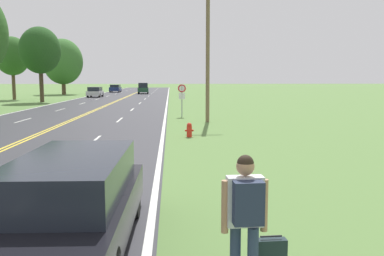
{
  "coord_description": "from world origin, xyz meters",
  "views": [
    {
      "loc": [
        6.49,
        -1.39,
        2.74
      ],
      "look_at": [
        7.2,
        12.01,
        1.09
      ],
      "focal_mm": 38.0,
      "sensor_mm": 36.0,
      "label": 1
    }
  ],
  "objects_px": {
    "car_dark_blue_hatchback_receding": "(115,88)",
    "car_silver_hatchback_mid_near": "(95,92)",
    "tree_left_verge": "(12,56)",
    "hitchhiker_person": "(245,209)",
    "fire_hydrant": "(189,130)",
    "car_black_van_approaching": "(73,200)",
    "tree_behind_sign": "(63,62)",
    "car_dark_green_suv_mid_far": "(143,88)",
    "traffic_sign": "(182,92)",
    "tree_mid_treeline": "(40,51)"
  },
  "relations": [
    {
      "from": "car_dark_blue_hatchback_receding",
      "to": "car_silver_hatchback_mid_near",
      "type": "bearing_deg",
      "value": -178.86
    },
    {
      "from": "tree_left_verge",
      "to": "hitchhiker_person",
      "type": "bearing_deg",
      "value": -66.57
    },
    {
      "from": "fire_hydrant",
      "to": "car_black_van_approaching",
      "type": "relative_size",
      "value": 0.15
    },
    {
      "from": "fire_hydrant",
      "to": "tree_behind_sign",
      "type": "bearing_deg",
      "value": 110.23
    },
    {
      "from": "hitchhiker_person",
      "to": "tree_left_verge",
      "type": "relative_size",
      "value": 0.22
    },
    {
      "from": "fire_hydrant",
      "to": "car_dark_green_suv_mid_far",
      "type": "height_order",
      "value": "car_dark_green_suv_mid_far"
    },
    {
      "from": "traffic_sign",
      "to": "tree_behind_sign",
      "type": "bearing_deg",
      "value": 114.59
    },
    {
      "from": "hitchhiker_person",
      "to": "car_dark_blue_hatchback_receding",
      "type": "relative_size",
      "value": 0.49
    },
    {
      "from": "traffic_sign",
      "to": "car_silver_hatchback_mid_near",
      "type": "bearing_deg",
      "value": 110.86
    },
    {
      "from": "car_black_van_approaching",
      "to": "car_dark_blue_hatchback_receding",
      "type": "relative_size",
      "value": 1.27
    },
    {
      "from": "car_dark_blue_hatchback_receding",
      "to": "car_dark_green_suv_mid_far",
      "type": "bearing_deg",
      "value": -140.86
    },
    {
      "from": "car_dark_green_suv_mid_far",
      "to": "car_dark_blue_hatchback_receding",
      "type": "relative_size",
      "value": 1.31
    },
    {
      "from": "hitchhiker_person",
      "to": "tree_mid_treeline",
      "type": "distance_m",
      "value": 45.83
    },
    {
      "from": "fire_hydrant",
      "to": "traffic_sign",
      "type": "relative_size",
      "value": 0.29
    },
    {
      "from": "tree_behind_sign",
      "to": "car_dark_blue_hatchback_receding",
      "type": "bearing_deg",
      "value": 54.85
    },
    {
      "from": "tree_mid_treeline",
      "to": "car_dark_blue_hatchback_receding",
      "type": "xyz_separation_m",
      "value": [
        3.99,
        33.06,
        -5.07
      ]
    },
    {
      "from": "tree_mid_treeline",
      "to": "tree_left_verge",
      "type": "bearing_deg",
      "value": 132.84
    },
    {
      "from": "fire_hydrant",
      "to": "car_dark_blue_hatchback_receding",
      "type": "height_order",
      "value": "car_dark_blue_hatchback_receding"
    },
    {
      "from": "fire_hydrant",
      "to": "tree_behind_sign",
      "type": "relative_size",
      "value": 0.07
    },
    {
      "from": "tree_left_verge",
      "to": "car_silver_hatchback_mid_near",
      "type": "xyz_separation_m",
      "value": [
        9.08,
        6.55,
        -4.73
      ]
    },
    {
      "from": "car_silver_hatchback_mid_near",
      "to": "car_dark_green_suv_mid_far",
      "type": "bearing_deg",
      "value": -23.8
    },
    {
      "from": "tree_behind_sign",
      "to": "car_silver_hatchback_mid_near",
      "type": "distance_m",
      "value": 13.53
    },
    {
      "from": "traffic_sign",
      "to": "car_dark_green_suv_mid_far",
      "type": "distance_m",
      "value": 44.38
    },
    {
      "from": "tree_behind_sign",
      "to": "tree_mid_treeline",
      "type": "height_order",
      "value": "tree_behind_sign"
    },
    {
      "from": "traffic_sign",
      "to": "car_dark_blue_hatchback_receding",
      "type": "relative_size",
      "value": 0.64
    },
    {
      "from": "tree_left_verge",
      "to": "car_dark_green_suv_mid_far",
      "type": "height_order",
      "value": "tree_left_verge"
    },
    {
      "from": "car_silver_hatchback_mid_near",
      "to": "car_dark_blue_hatchback_receding",
      "type": "bearing_deg",
      "value": 0.86
    },
    {
      "from": "car_black_van_approaching",
      "to": "car_silver_hatchback_mid_near",
      "type": "height_order",
      "value": "car_black_van_approaching"
    },
    {
      "from": "fire_hydrant",
      "to": "car_silver_hatchback_mid_near",
      "type": "height_order",
      "value": "car_silver_hatchback_mid_near"
    },
    {
      "from": "hitchhiker_person",
      "to": "fire_hydrant",
      "type": "bearing_deg",
      "value": -2.88
    },
    {
      "from": "traffic_sign",
      "to": "tree_mid_treeline",
      "type": "height_order",
      "value": "tree_mid_treeline"
    },
    {
      "from": "fire_hydrant",
      "to": "traffic_sign",
      "type": "xyz_separation_m",
      "value": [
        -0.05,
        10.17,
        1.4
      ]
    },
    {
      "from": "car_black_van_approaching",
      "to": "tree_behind_sign",
      "type": "bearing_deg",
      "value": -164.44
    },
    {
      "from": "car_dark_blue_hatchback_receding",
      "to": "tree_behind_sign",
      "type": "bearing_deg",
      "value": 146.42
    },
    {
      "from": "car_black_van_approaching",
      "to": "car_dark_green_suv_mid_far",
      "type": "bearing_deg",
      "value": -176.14
    },
    {
      "from": "tree_left_verge",
      "to": "tree_behind_sign",
      "type": "xyz_separation_m",
      "value": [
        1.92,
        17.01,
        -0.01
      ]
    },
    {
      "from": "fire_hydrant",
      "to": "tree_left_verge",
      "type": "xyz_separation_m",
      "value": [
        -20.92,
        34.55,
        5.18
      ]
    },
    {
      "from": "tree_behind_sign",
      "to": "fire_hydrant",
      "type": "bearing_deg",
      "value": -69.77
    },
    {
      "from": "tree_left_verge",
      "to": "tree_mid_treeline",
      "type": "relative_size",
      "value": 0.94
    },
    {
      "from": "hitchhiker_person",
      "to": "fire_hydrant",
      "type": "distance_m",
      "value": 13.91
    },
    {
      "from": "traffic_sign",
      "to": "tree_left_verge",
      "type": "distance_m",
      "value": 32.31
    },
    {
      "from": "car_black_van_approaching",
      "to": "car_dark_green_suv_mid_far",
      "type": "height_order",
      "value": "car_dark_green_suv_mid_far"
    },
    {
      "from": "tree_behind_sign",
      "to": "car_dark_green_suv_mid_far",
      "type": "height_order",
      "value": "tree_behind_sign"
    },
    {
      "from": "fire_hydrant",
      "to": "tree_mid_treeline",
      "type": "bearing_deg",
      "value": 118.48
    },
    {
      "from": "tree_left_verge",
      "to": "tree_behind_sign",
      "type": "distance_m",
      "value": 17.12
    },
    {
      "from": "tree_mid_treeline",
      "to": "traffic_sign",
      "type": "bearing_deg",
      "value": -50.15
    },
    {
      "from": "traffic_sign",
      "to": "car_black_van_approaching",
      "type": "bearing_deg",
      "value": -96.01
    },
    {
      "from": "tree_mid_treeline",
      "to": "fire_hydrant",
      "type": "bearing_deg",
      "value": -61.52
    },
    {
      "from": "tree_mid_treeline",
      "to": "car_dark_blue_hatchback_receding",
      "type": "height_order",
      "value": "tree_mid_treeline"
    },
    {
      "from": "tree_left_verge",
      "to": "car_black_van_approaching",
      "type": "distance_m",
      "value": 50.7
    }
  ]
}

